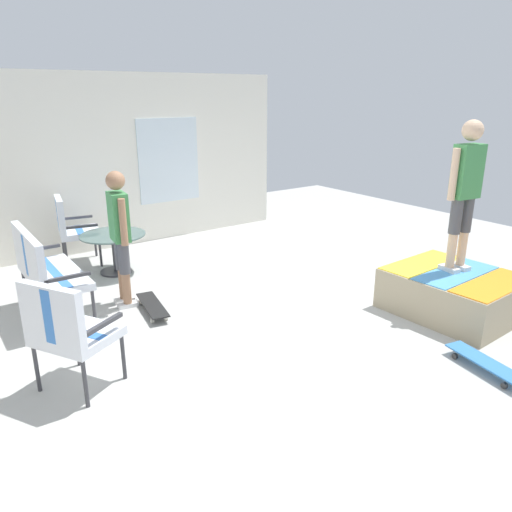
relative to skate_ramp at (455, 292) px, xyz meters
The scene contains 11 objects.
ground_plane 1.99m from the skate_ramp, 56.34° to the left, with size 12.00×12.00×0.10m, color #B2B2AD.
house_facade 5.45m from the skate_ramp, 23.51° to the left, with size 0.23×6.00×2.76m.
skate_ramp is the anchor object (origin of this frame).
patio_bench 4.72m from the skate_ramp, 55.79° to the left, with size 1.26×0.56×1.02m.
patio_chair_near_house 5.32m from the skate_ramp, 35.73° to the left, with size 0.71×0.66×1.02m.
patio_chair_by_wall 4.24m from the skate_ramp, 77.03° to the left, with size 0.81×0.78×1.02m.
patio_table 4.52m from the skate_ramp, 37.25° to the left, with size 0.90×0.90×0.57m.
person_watching 3.96m from the skate_ramp, 51.24° to the left, with size 0.48×0.27×1.62m.
person_skater 1.23m from the skate_ramp, 29.19° to the right, with size 0.28×0.48×1.69m.
skateboard_by_bench 3.53m from the skate_ramp, 54.62° to the left, with size 0.82×0.33×0.10m.
skateboard_spare 1.34m from the skate_ramp, 135.57° to the left, with size 0.82×0.34×0.10m.
Camera 1 is at (-4.06, 3.35, 2.46)m, focal length 34.70 mm.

